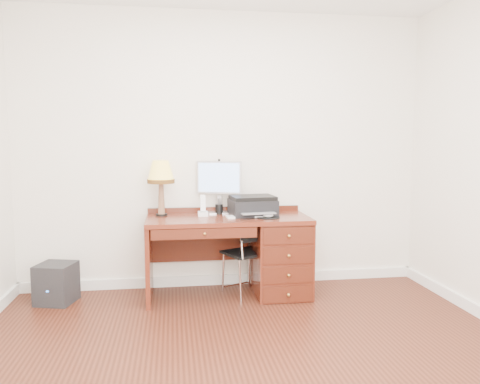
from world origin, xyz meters
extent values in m
plane|color=#38160C|center=(0.00, 0.00, 0.00)|extent=(4.00, 4.00, 0.00)
plane|color=white|center=(0.00, 1.75, 1.35)|extent=(4.00, 0.00, 4.00)
cube|color=white|center=(0.00, 1.74, 0.05)|extent=(4.00, 0.03, 0.10)
cube|color=maroon|center=(0.00, 1.40, 0.73)|extent=(1.50, 0.65, 0.04)
cube|color=maroon|center=(0.50, 1.40, 0.35)|extent=(0.50, 0.61, 0.71)
cube|color=maroon|center=(-0.73, 1.40, 0.35)|extent=(0.04, 0.61, 0.71)
cube|color=#4D1B0F|center=(-0.24, 1.69, 0.46)|extent=(0.96, 0.03, 0.39)
cube|color=#4D1B0F|center=(-0.24, 1.09, 0.66)|extent=(0.91, 0.03, 0.09)
sphere|color=#BF8C3F|center=(0.50, 1.06, 0.35)|extent=(0.03, 0.03, 0.03)
cube|color=silver|center=(-0.07, 1.62, 0.76)|extent=(0.23, 0.20, 0.01)
cube|color=silver|center=(-0.07, 1.66, 0.84)|extent=(0.05, 0.04, 0.16)
cube|color=silver|center=(-0.07, 1.64, 1.10)|extent=(0.43, 0.18, 0.32)
cube|color=#4C8CF2|center=(-0.07, 1.62, 1.10)|extent=(0.38, 0.14, 0.28)
cube|color=white|center=(0.19, 1.35, 0.76)|extent=(0.42, 0.15, 0.02)
cylinder|color=black|center=(0.36, 1.28, 0.75)|extent=(0.21, 0.21, 0.01)
ellipsoid|color=white|center=(0.36, 1.28, 0.77)|extent=(0.09, 0.06, 0.04)
cube|color=black|center=(0.24, 1.46, 0.82)|extent=(0.45, 0.37, 0.15)
cube|color=black|center=(0.24, 1.46, 0.92)|extent=(0.43, 0.35, 0.04)
cylinder|color=black|center=(-0.61, 1.54, 0.76)|extent=(0.11, 0.11, 0.02)
cone|color=brown|center=(-0.61, 1.54, 0.92)|extent=(0.07, 0.07, 0.31)
cone|color=gold|center=(-0.61, 1.54, 1.17)|extent=(0.25, 0.25, 0.19)
cylinder|color=#593814|center=(-0.61, 1.54, 1.08)|extent=(0.25, 0.25, 0.04)
cube|color=white|center=(-0.23, 1.47, 0.77)|extent=(0.09, 0.09, 0.04)
cube|color=white|center=(-0.23, 1.47, 0.87)|extent=(0.05, 0.06, 0.16)
cylinder|color=black|center=(-0.07, 1.57, 0.80)|extent=(0.08, 0.08, 0.09)
cube|color=black|center=(0.16, 1.41, 0.40)|extent=(0.47, 0.47, 0.02)
cube|color=black|center=(0.16, 1.24, 0.65)|extent=(0.30, 0.15, 0.21)
cylinder|color=silver|center=(0.01, 1.56, 0.20)|extent=(0.02, 0.02, 0.40)
cylinder|color=silver|center=(0.31, 1.56, 0.20)|extent=(0.02, 0.02, 0.40)
cylinder|color=silver|center=(0.01, 1.26, 0.20)|extent=(0.02, 0.02, 0.40)
cylinder|color=silver|center=(0.31, 1.26, 0.20)|extent=(0.02, 0.02, 0.40)
cylinder|color=silver|center=(0.01, 1.24, 0.57)|extent=(0.02, 0.02, 0.35)
cylinder|color=silver|center=(0.31, 1.24, 0.57)|extent=(0.02, 0.02, 0.35)
cube|color=black|center=(-1.56, 1.42, 0.18)|extent=(0.38, 0.38, 0.36)
camera|label=1|loc=(-0.51, -2.86, 1.46)|focal=35.00mm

